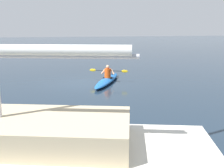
# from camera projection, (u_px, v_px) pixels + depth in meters

# --- Properties ---
(ground_plane) EXTENTS (160.00, 160.00, 0.00)m
(ground_plane) POSITION_uv_depth(u_px,v_px,m) (87.00, 83.00, 15.50)
(ground_plane) COLOR #1E2D3D
(kayak) EXTENTS (2.78, 4.57, 0.28)m
(kayak) POSITION_uv_depth(u_px,v_px,m) (107.00, 80.00, 15.74)
(kayak) COLOR #1959A5
(kayak) RESTS_ON ground
(kayaker) EXTENTS (2.14, 1.12, 0.76)m
(kayaker) POSITION_uv_depth(u_px,v_px,m) (108.00, 72.00, 15.76)
(kayaker) COLOR #E04C14
(kayaker) RESTS_ON kayak
(sailboat_twin_masted) EXTENTS (7.97, 4.29, 10.52)m
(sailboat_twin_masted) POSITION_uv_depth(u_px,v_px,m) (25.00, 161.00, 5.14)
(sailboat_twin_masted) COLOR silver
(sailboat_twin_masted) RESTS_ON ground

